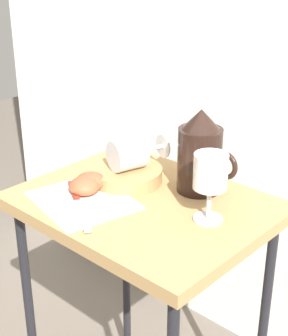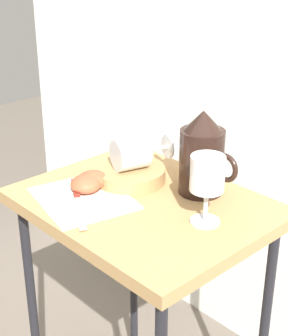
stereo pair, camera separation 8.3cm
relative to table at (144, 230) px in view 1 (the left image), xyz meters
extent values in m
cube|color=white|center=(0.00, 0.51, 0.36)|extent=(2.40, 0.03, 2.01)
cube|color=#AD8451|center=(0.00, 0.00, 0.06)|extent=(0.56, 0.44, 0.03)
cylinder|color=black|center=(-0.24, -0.18, -0.30)|extent=(0.02, 0.02, 0.69)
cylinder|color=black|center=(-0.24, 0.18, -0.30)|extent=(0.02, 0.02, 0.69)
cube|color=silver|center=(-0.10, -0.10, 0.08)|extent=(0.26, 0.24, 0.00)
cylinder|color=#AD8451|center=(-0.10, 0.04, 0.10)|extent=(0.17, 0.17, 0.03)
cylinder|color=black|center=(0.06, 0.13, 0.16)|extent=(0.10, 0.10, 0.15)
cylinder|color=#B23819|center=(0.06, 0.13, 0.13)|extent=(0.10, 0.10, 0.08)
cone|color=black|center=(0.06, 0.13, 0.26)|extent=(0.09, 0.09, 0.05)
torus|color=black|center=(0.13, 0.13, 0.16)|extent=(0.07, 0.01, 0.07)
cylinder|color=silver|center=(0.16, 0.02, 0.08)|extent=(0.06, 0.06, 0.00)
cylinder|color=silver|center=(0.16, 0.02, 0.12)|extent=(0.01, 0.01, 0.07)
cylinder|color=silver|center=(0.16, 0.02, 0.19)|extent=(0.07, 0.07, 0.08)
cylinder|color=#B23819|center=(0.16, 0.02, 0.18)|extent=(0.06, 0.06, 0.04)
cylinder|color=silver|center=(-0.09, 0.04, 0.15)|extent=(0.10, 0.10, 0.08)
cylinder|color=silver|center=(-0.07, 0.11, 0.15)|extent=(0.03, 0.06, 0.01)
cylinder|color=silver|center=(-0.07, 0.14, 0.15)|extent=(0.06, 0.02, 0.06)
ellipsoid|color=#C15133|center=(-0.13, -0.05, 0.10)|extent=(0.07, 0.07, 0.04)
ellipsoid|color=#C15133|center=(-0.12, -0.08, 0.10)|extent=(0.07, 0.07, 0.04)
cube|color=silver|center=(-0.04, -0.15, 0.08)|extent=(0.13, 0.09, 0.00)
cube|color=maroon|center=(-0.14, -0.09, 0.09)|extent=(0.08, 0.06, 0.01)
camera|label=1|loc=(0.74, -0.80, 0.65)|focal=57.24mm
camera|label=2|loc=(0.79, -0.74, 0.65)|focal=57.24mm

